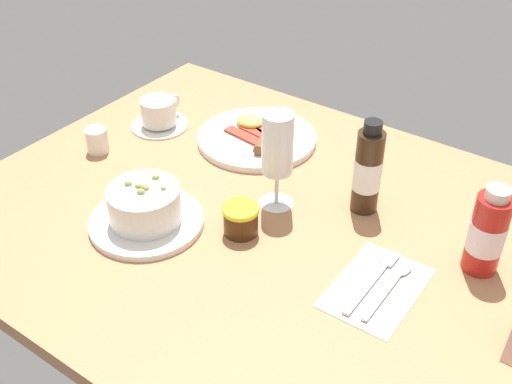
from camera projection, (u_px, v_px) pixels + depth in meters
ground_plane at (271, 228)px, 112.38cm from camera, size 110.00×84.00×3.00cm
porridge_bowl at (145, 208)px, 108.65cm from camera, size 19.90×19.90×8.21cm
cutlery_setting at (378, 285)px, 98.04cm from camera, size 12.24×18.04×0.90cm
coffee_cup at (159, 114)px, 136.90cm from camera, size 12.43×12.76×6.32cm
creamer_jug at (97, 140)px, 128.70cm from camera, size 5.39×4.44×5.60cm
wine_glass at (278, 148)px, 108.83cm from camera, size 6.25×6.25×18.36cm
jam_jar at (241, 220)px, 107.50cm from camera, size 6.21×6.21×5.25cm
sauce_bottle_red at (487, 233)px, 97.74cm from camera, size 5.69×5.69×15.30cm
sauce_bottle_brown at (368, 171)px, 109.86cm from camera, size 4.91×4.91×17.71cm
breakfast_plate at (256, 137)px, 132.98cm from camera, size 24.80×24.80×3.70cm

